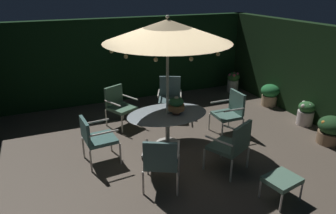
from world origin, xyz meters
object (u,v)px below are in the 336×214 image
(patio_dining_table, at_px, (168,118))
(patio_chair_southwest, at_px, (231,110))
(potted_plant_back_center, at_px, (331,129))
(patio_chair_northeast, at_px, (119,104))
(potted_plant_back_right, at_px, (233,81))
(patio_chair_southeast, at_px, (161,159))
(potted_plant_right_far, at_px, (306,113))
(patio_umbrella, at_px, (167,31))
(patio_chair_south, at_px, (232,143))
(potted_plant_left_near, at_px, (270,94))
(centerpiece_planter, at_px, (176,104))
(patio_chair_east, at_px, (95,136))
(patio_chair_north, at_px, (170,95))
(ottoman_footrest, at_px, (282,180))

(patio_dining_table, relative_size, patio_chair_southwest, 1.76)
(potted_plant_back_center, bearing_deg, patio_chair_northeast, 145.81)
(potted_plant_back_right, bearing_deg, patio_chair_southeast, -136.21)
(potted_plant_right_far, bearing_deg, patio_dining_table, 174.08)
(patio_umbrella, distance_m, patio_chair_southeast, 2.44)
(patio_chair_south, bearing_deg, potted_plant_left_near, 39.90)
(patio_umbrella, distance_m, potted_plant_left_near, 4.29)
(potted_plant_back_center, bearing_deg, patio_umbrella, 158.24)
(centerpiece_planter, bearing_deg, patio_dining_table, 148.99)
(centerpiece_planter, relative_size, patio_chair_east, 0.41)
(patio_chair_north, distance_m, ottoman_footrest, 3.87)
(patio_chair_southwest, distance_m, potted_plant_back_center, 2.19)
(patio_umbrella, bearing_deg, centerpiece_planter, -31.01)
(patio_dining_table, bearing_deg, potted_plant_left_near, 15.81)
(patio_dining_table, xyz_separation_m, potted_plant_back_center, (3.31, -1.32, -0.29))
(patio_umbrella, distance_m, ottoman_footrest, 3.33)
(centerpiece_planter, distance_m, patio_chair_north, 1.65)
(patio_chair_southeast, bearing_deg, patio_dining_table, 63.37)
(patio_dining_table, xyz_separation_m, patio_chair_east, (-1.56, -0.14, -0.05))
(patio_chair_southeast, relative_size, potted_plant_back_center, 1.57)
(patio_dining_table, relative_size, patio_chair_south, 1.72)
(patio_chair_south, xyz_separation_m, patio_chair_southwest, (0.89, 1.40, -0.02))
(patio_chair_east, distance_m, patio_chair_south, 2.58)
(patio_chair_north, bearing_deg, potted_plant_left_near, -7.98)
(patio_chair_south, distance_m, potted_plant_back_center, 2.64)
(potted_plant_right_far, relative_size, potted_plant_left_near, 0.96)
(patio_chair_southwest, relative_size, ottoman_footrest, 1.62)
(patio_dining_table, xyz_separation_m, patio_chair_north, (0.66, 1.43, -0.03))
(patio_chair_north, relative_size, patio_chair_east, 1.10)
(patio_dining_table, bearing_deg, potted_plant_back_right, 36.51)
(patio_dining_table, height_order, patio_chair_southeast, patio_chair_southeast)
(patio_dining_table, bearing_deg, patio_chair_southeast, -116.63)
(patio_chair_north, bearing_deg, patio_dining_table, -114.91)
(patio_chair_east, distance_m, potted_plant_right_far, 5.12)
(patio_chair_south, bearing_deg, patio_chair_east, 150.32)
(patio_chair_east, xyz_separation_m, potted_plant_back_right, (4.89, 2.61, -0.23))
(patio_dining_table, bearing_deg, centerpiece_planter, -31.01)
(patio_chair_northeast, xyz_separation_m, potted_plant_back_center, (4.01, -2.73, -0.23))
(potted_plant_back_center, bearing_deg, patio_chair_south, -177.93)
(patio_chair_southwest, bearing_deg, potted_plant_right_far, -9.91)
(patio_chair_north, height_order, patio_chair_southwest, patio_chair_north)
(patio_chair_northeast, bearing_deg, potted_plant_back_right, 14.75)
(patio_chair_north, relative_size, potted_plant_back_center, 1.66)
(patio_chair_east, height_order, patio_chair_south, patio_chair_south)
(potted_plant_right_far, bearing_deg, ottoman_footrest, -141.59)
(ottoman_footrest, height_order, potted_plant_back_right, potted_plant_back_right)
(patio_chair_southwest, bearing_deg, patio_chair_southeast, -148.72)
(patio_dining_table, relative_size, patio_chair_southeast, 1.78)
(patio_chair_north, height_order, patio_chair_southeast, patio_chair_north)
(patio_chair_east, xyz_separation_m, patio_chair_south, (2.24, -1.28, 0.02))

